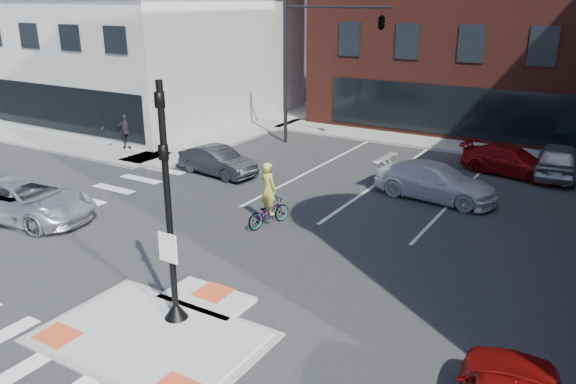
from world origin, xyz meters
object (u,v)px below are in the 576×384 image
Objects in this scene: white_pickup at (435,181)px; pedestrian_a at (107,128)px; silver_suv at (26,200)px; pedestrian_b at (126,131)px; cyclist at (268,205)px; bg_car_red at (511,161)px; bg_car_dark at (218,161)px; bg_car_silver at (558,159)px.

pedestrian_a is at bearing 98.20° from white_pickup.
pedestrian_b is (-4.34, 9.08, 0.32)m from silver_suv.
pedestrian_a is at bearing 24.56° from silver_suv.
cyclist is 1.28× the size of pedestrian_b.
pedestrian_a is 1.48m from pedestrian_b.
white_pickup is 18.09m from pedestrian_a.
silver_suv is 2.93× the size of pedestrian_b.
pedestrian_b is at bearing -6.82° from cyclist.
silver_suv is 1.08× the size of white_pickup.
cyclist reaches higher than pedestrian_a.
white_pickup is 1.11× the size of bg_car_red.
bg_car_dark is 6.99m from pedestrian_b.
cyclist reaches higher than pedestrian_b.
bg_car_dark is 0.86× the size of bg_car_silver.
white_pickup is 1.08× the size of bg_car_silver.
bg_car_red is at bearing -51.05° from silver_suv.
bg_car_red is at bearing -14.36° from pedestrian_b.
bg_car_silver is at bearing -54.65° from bg_car_red.
silver_suv is 20.84m from bg_car_red.
bg_car_dark is at bearing -40.35° from pedestrian_b.
cyclist is (5.42, -4.00, 0.14)m from bg_car_dark.
bg_car_silver is 23.03m from pedestrian_a.
bg_car_dark is at bearing 16.97° from pedestrian_a.
bg_car_red is (-1.88, -0.88, -0.13)m from bg_car_silver.
cyclist is at bearing -119.08° from bg_car_dark.
white_pickup is 7.11m from bg_car_silver.
bg_car_dark is 1.68× the size of cyclist.
bg_car_dark is 0.88× the size of bg_car_red.
pedestrian_a reaches higher than white_pickup.
bg_car_dark is 2.22× the size of pedestrian_a.
silver_suv is 22.78m from bg_car_silver.
bg_car_silver is 21.64m from pedestrian_b.
bg_car_silver is at bearing -13.72° from pedestrian_b.
pedestrian_b is (-12.34, 4.94, 0.28)m from cyclist.
bg_car_red is at bearing -51.46° from bg_car_dark.
silver_suv is 10.84m from pedestrian_a.
bg_car_silver is 1.96× the size of cyclist.
bg_car_silver is at bearing -28.18° from white_pickup.
bg_car_red is 2.52× the size of pedestrian_a.
cyclist reaches higher than white_pickup.
pedestrian_b reaches higher than bg_car_dark.
bg_car_red is 12.71m from cyclist.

